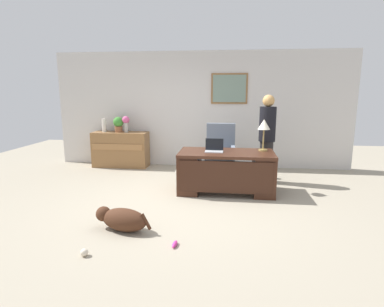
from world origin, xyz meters
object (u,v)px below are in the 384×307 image
(vase_with_flowers, at_px, (126,122))
(vase_empty, at_px, (104,125))
(credenza, at_px, (121,149))
(person_standing, at_px, (267,138))
(laptop, at_px, (214,148))
(armchair, at_px, (220,154))
(dog_lying, at_px, (122,219))
(dog_toy_ball, at_px, (84,253))
(potted_plant, at_px, (118,124))
(desk_lamp, at_px, (264,126))
(dog_toy_bone, at_px, (175,244))
(desk, at_px, (226,171))

(vase_with_flowers, height_order, vase_empty, vase_with_flowers)
(credenza, height_order, vase_with_flowers, vase_with_flowers)
(credenza, relative_size, person_standing, 0.75)
(person_standing, distance_m, laptop, 1.22)
(armchair, xyz_separation_m, dog_lying, (-1.18, -2.77, -0.34))
(dog_toy_ball, bearing_deg, potted_plant, 104.31)
(dog_lying, height_order, vase_with_flowers, vase_with_flowers)
(potted_plant, bearing_deg, desk_lamp, -24.33)
(dog_toy_bone, bearing_deg, dog_toy_ball, -160.06)
(person_standing, bearing_deg, armchair, 163.68)
(vase_with_flowers, relative_size, dog_toy_bone, 2.28)
(dog_toy_bone, bearing_deg, credenza, 117.59)
(desk_lamp, bearing_deg, person_standing, 77.10)
(vase_with_flowers, bearing_deg, dog_toy_bone, -64.27)
(laptop, distance_m, potted_plant, 2.87)
(credenza, bearing_deg, vase_with_flowers, 0.48)
(desk, height_order, dog_lying, desk)
(potted_plant, bearing_deg, dog_toy_bone, -62.04)
(dog_lying, xyz_separation_m, desk_lamp, (1.97, 1.98, 1.02))
(potted_plant, bearing_deg, armchair, -15.22)
(credenza, xyz_separation_m, dog_toy_ball, (1.02, -4.12, -0.37))
(person_standing, xyz_separation_m, desk_lamp, (-0.12, -0.53, 0.28))
(credenza, distance_m, dog_toy_ball, 4.26)
(armchair, bearing_deg, vase_with_flowers, 163.60)
(vase_with_flowers, bearing_deg, potted_plant, -180.00)
(credenza, relative_size, dog_lying, 1.64)
(armchair, distance_m, dog_toy_bone, 3.18)
(person_standing, xyz_separation_m, vase_empty, (-3.70, 0.93, 0.10))
(desk, relative_size, person_standing, 0.97)
(desk, distance_m, dog_toy_bone, 2.21)
(potted_plant, bearing_deg, dog_toy_ball, -75.69)
(desk, bearing_deg, dog_lying, -126.83)
(vase_empty, bearing_deg, potted_plant, 0.00)
(desk_lamp, relative_size, dog_toy_ball, 6.57)
(credenza, distance_m, potted_plant, 0.62)
(credenza, bearing_deg, person_standing, -15.64)
(desk_lamp, height_order, vase_with_flowers, desk_lamp)
(dog_lying, relative_size, vase_with_flowers, 2.10)
(vase_with_flowers, bearing_deg, person_standing, -16.38)
(dog_lying, height_order, potted_plant, potted_plant)
(credenza, bearing_deg, laptop, -35.16)
(vase_empty, bearing_deg, credenza, -0.19)
(vase_empty, distance_m, dog_toy_ball, 4.46)
(armchair, distance_m, laptop, 1.02)
(desk, relative_size, vase_with_flowers, 4.45)
(potted_plant, distance_m, dog_toy_ball, 4.37)
(armchair, height_order, vase_with_flowers, vase_with_flowers)
(dog_toy_bone, bearing_deg, dog_lying, 155.74)
(vase_with_flowers, bearing_deg, credenza, -179.52)
(credenza, relative_size, desk_lamp, 2.29)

